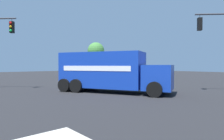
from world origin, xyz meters
TOP-DOWN VIEW (x-y plane):
  - ground_plane at (0.00, 0.00)m, footprint 100.00×100.00m
  - sidewalk_corner_near at (-11.78, -11.78)m, footprint 10.08×10.08m
  - delivery_truck at (0.01, 1.01)m, footprint 6.01×8.60m
  - pickup_white at (-11.88, -4.28)m, footprint 2.29×5.22m
  - pedestrian_near_corner at (-12.30, -9.19)m, footprint 0.52×0.28m
  - picket_fence_run at (-11.78, -16.58)m, footprint 7.30×0.05m
  - shade_tree_near at (-10.66, -15.07)m, footprint 2.90×2.90m

SIDE VIEW (x-z plane):
  - ground_plane at x=0.00m, z-range 0.00..0.00m
  - sidewalk_corner_near at x=-11.78m, z-range 0.00..0.14m
  - picket_fence_run at x=-11.78m, z-range 0.15..1.10m
  - pickup_white at x=-11.88m, z-range 0.04..1.42m
  - pedestrian_near_corner at x=-12.30m, z-range 0.26..1.98m
  - delivery_truck at x=0.01m, z-range 0.06..3.05m
  - shade_tree_near at x=-10.66m, z-range 1.57..7.39m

